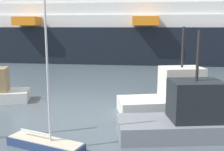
% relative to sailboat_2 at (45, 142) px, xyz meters
% --- Properties ---
extents(sailboat_2, '(4.40, 2.38, 7.51)m').
position_rel_sailboat_2_xyz_m(sailboat_2, '(0.00, 0.00, 0.00)').
color(sailboat_2, navy).
rests_on(sailboat_2, ground_plane).
extents(fishing_boat_0, '(8.75, 4.71, 6.22)m').
position_rel_sailboat_2_xyz_m(fishing_boat_0, '(7.48, 7.24, 0.77)').
color(fishing_boat_0, white).
rests_on(fishing_boat_0, ground_plane).
extents(fishing_boat_1, '(8.34, 4.19, 6.03)m').
position_rel_sailboat_2_xyz_m(fishing_boat_1, '(7.68, 2.60, 0.76)').
color(fishing_boat_1, gray).
rests_on(fishing_boat_1, ground_plane).
extents(cruise_ship, '(109.52, 18.48, 21.31)m').
position_rel_sailboat_2_xyz_m(cruise_ship, '(-4.42, 38.46, 6.49)').
color(cruise_ship, black).
rests_on(cruise_ship, ground_plane).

